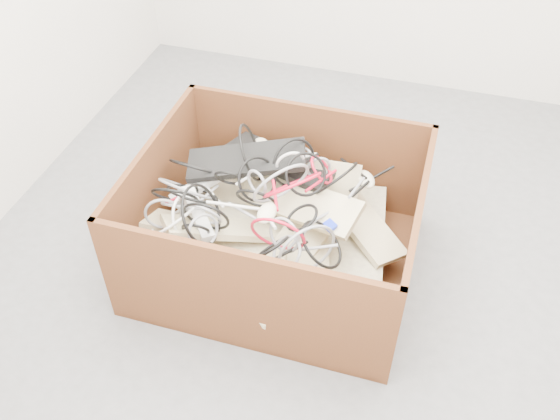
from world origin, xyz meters
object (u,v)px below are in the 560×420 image
(power_strip_left, at_px, (202,184))
(power_strip_right, at_px, (197,213))
(vga_plug, at_px, (330,225))
(cardboard_box, at_px, (275,240))

(power_strip_left, distance_m, power_strip_right, 0.17)
(power_strip_left, relative_size, vga_plug, 6.25)
(cardboard_box, xyz_separation_m, power_strip_left, (-0.33, 0.03, 0.21))
(power_strip_right, relative_size, vga_plug, 5.97)
(power_strip_right, bearing_deg, cardboard_box, 75.74)
(cardboard_box, relative_size, power_strip_right, 4.14)
(power_strip_left, bearing_deg, cardboard_box, -51.79)
(cardboard_box, distance_m, vga_plug, 0.32)
(power_strip_left, xyz_separation_m, vga_plug, (0.57, -0.09, 0.00))
(power_strip_right, distance_m, vga_plug, 0.53)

